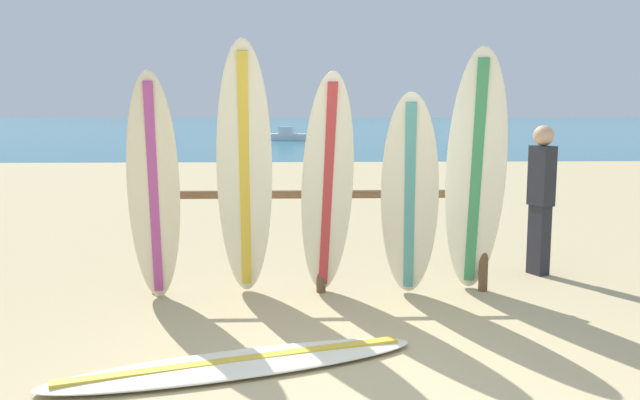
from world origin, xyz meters
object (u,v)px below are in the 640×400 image
surfboard_leaning_center_left (327,190)px  beachgoer_standing (541,193)px  surfboard_lying_on_sand (237,364)px  surfboard_leaning_center (410,200)px  surfboard_leaning_far_left (154,191)px  surfboard_leaning_left (245,176)px  surfboard_rack (321,218)px  small_boat_offshore (286,136)px  surfboard_leaning_center_right (476,177)px

surfboard_leaning_center_left → beachgoer_standing: bearing=23.5°
surfboard_lying_on_sand → beachgoer_standing: 4.09m
surfboard_leaning_center_left → beachgoer_standing: surfboard_leaning_center_left is taller
surfboard_leaning_center → beachgoer_standing: size_ratio=1.21×
surfboard_leaning_far_left → surfboard_lying_on_sand: 2.02m
surfboard_leaning_left → surfboard_rack: bearing=27.4°
beachgoer_standing → surfboard_lying_on_sand: bearing=-139.6°
surfboard_rack → small_boat_offshore: bearing=91.6°
beachgoer_standing → surfboard_leaning_left: bearing=-161.8°
surfboard_leaning_left → small_boat_offshore: (-0.12, 29.40, -0.94)m
surfboard_leaning_center → small_boat_offshore: size_ratio=0.88×
surfboard_leaning_far_left → surfboard_leaning_center: 2.31m
surfboard_rack → surfboard_leaning_center: bearing=-28.4°
surfboard_rack → surfboard_leaning_center_left: size_ratio=1.56×
surfboard_leaning_center → surfboard_lying_on_sand: size_ratio=0.72×
surfboard_leaning_far_left → surfboard_lying_on_sand: surfboard_leaning_far_left is taller
surfboard_leaning_center → surfboard_leaning_center_right: 0.69m
surfboard_rack → small_boat_offshore: size_ratio=1.49×
surfboard_leaning_left → surfboard_leaning_center_left: (0.75, -0.00, -0.13)m
surfboard_leaning_center → beachgoer_standing: 1.93m
beachgoer_standing → surfboard_leaning_far_left: bearing=-164.5°
surfboard_leaning_left → small_boat_offshore: 29.42m
beachgoer_standing → small_boat_offshore: beachgoer_standing is taller
surfboard_lying_on_sand → small_boat_offshore: bearing=90.3°
surfboard_leaning_far_left → small_boat_offshore: size_ratio=0.96×
surfboard_rack → surfboard_leaning_left: surfboard_leaning_left is taller
surfboard_leaning_center_left → beachgoer_standing: size_ratio=1.31×
surfboard_leaning_left → surfboard_leaning_far_left: bearing=-175.4°
surfboard_leaning_center_left → surfboard_lying_on_sand: (-0.70, -1.57, -1.03)m
surfboard_lying_on_sand → beachgoer_standing: size_ratio=1.66×
surfboard_leaning_center_left → surfboard_leaning_center_right: surfboard_leaning_center_right is taller
surfboard_leaning_center_left → beachgoer_standing: (2.35, 1.02, -0.17)m
small_boat_offshore → surfboard_rack: bearing=-88.4°
surfboard_leaning_far_left → surfboard_leaning_left: 0.82m
surfboard_lying_on_sand → small_boat_offshore: (-0.17, 30.98, 0.22)m
surfboard_leaning_left → beachgoer_standing: (3.10, 1.02, -0.30)m
surfboard_leaning_center_left → surfboard_leaning_left: bearing=179.9°
surfboard_leaning_far_left → surfboard_lying_on_sand: bearing=-60.3°
surfboard_leaning_center_left → beachgoer_standing: 2.57m
small_boat_offshore → surfboard_leaning_center_right: bearing=-85.6°
surfboard_leaning_left → beachgoer_standing: 3.27m
surfboard_leaning_center → surfboard_leaning_center_right: size_ratio=0.83×
surfboard_leaning_left → surfboard_lying_on_sand: surfboard_leaning_left is taller
surfboard_lying_on_sand → small_boat_offshore: 30.98m
surfboard_leaning_center_right → surfboard_lying_on_sand: (-2.09, -1.67, -1.14)m
surfboard_lying_on_sand → surfboard_leaning_left: bearing=91.9°
surfboard_lying_on_sand → surfboard_leaning_center: bearing=46.3°
surfboard_leaning_center_left → surfboard_leaning_center: (0.75, -0.06, -0.09)m
surfboard_rack → surfboard_leaning_center_right: (1.43, -0.26, 0.43)m
surfboard_leaning_far_left → surfboard_leaning_center_right: 2.95m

